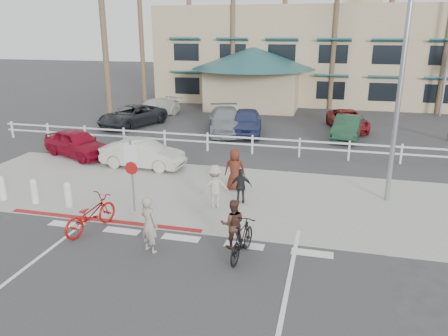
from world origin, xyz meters
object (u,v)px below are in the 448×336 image
(bike_black, at_px, (242,240))
(car_red_compact, at_px, (77,143))
(car_white_sedan, at_px, (143,154))
(sign_post, at_px, (132,172))
(bike_red, at_px, (90,214))

(bike_black, bearing_deg, car_red_compact, -30.79)
(bike_black, height_order, car_red_compact, car_red_compact)
(bike_black, relative_size, car_white_sedan, 0.47)
(bike_black, xyz_separation_m, car_white_sedan, (-6.21, 7.15, 0.10))
(sign_post, bearing_deg, car_red_compact, 135.23)
(bike_red, bearing_deg, car_red_compact, -40.60)
(bike_black, distance_m, car_white_sedan, 9.47)
(sign_post, relative_size, car_red_compact, 0.72)
(bike_red, height_order, car_white_sedan, car_white_sedan)
(car_white_sedan, xyz_separation_m, car_red_compact, (-3.95, 0.87, 0.04))
(sign_post, height_order, bike_red, sign_post)
(sign_post, distance_m, car_white_sedan, 5.27)
(bike_red, xyz_separation_m, car_white_sedan, (-1.17, 6.64, 0.09))
(bike_black, xyz_separation_m, car_red_compact, (-10.16, 8.02, 0.14))
(car_white_sedan, height_order, car_red_compact, car_red_compact)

